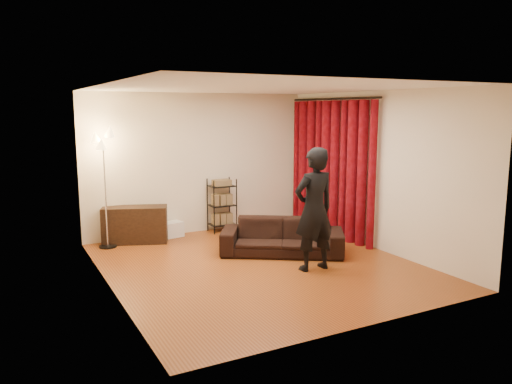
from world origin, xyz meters
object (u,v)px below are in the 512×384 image
wire_shelf (222,205)px  floor_lamp (105,190)px  storage_boxes (173,229)px  sofa (282,237)px  person (314,209)px  media_cabinet (135,225)px

wire_shelf → floor_lamp: (-2.25, -0.14, 0.49)m
storage_boxes → wire_shelf: (1.00, -0.03, 0.38)m
sofa → floor_lamp: (-2.50, 1.77, 0.72)m
person → wire_shelf: 2.86m
sofa → wire_shelf: size_ratio=1.91×
media_cabinet → storage_boxes: media_cabinet is taller
media_cabinet → sofa: bearing=-22.3°
wire_shelf → media_cabinet: bearing=-168.3°
person → floor_lamp: bearing=-49.0°
media_cabinet → floor_lamp: 0.85m
storage_boxes → floor_lamp: size_ratio=0.17×
person → wire_shelf: person is taller
person → wire_shelf: bearing=-86.9°
media_cabinet → storage_boxes: size_ratio=3.21×
person → floor_lamp: floor_lamp is taller
floor_lamp → wire_shelf: bearing=3.5°
sofa → floor_lamp: size_ratio=0.99×
media_cabinet → person: bearing=-33.7°
wire_shelf → storage_boxes: bearing=-171.9°
sofa → person: bearing=-57.8°
sofa → floor_lamp: floor_lamp is taller
wire_shelf → floor_lamp: 2.31m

